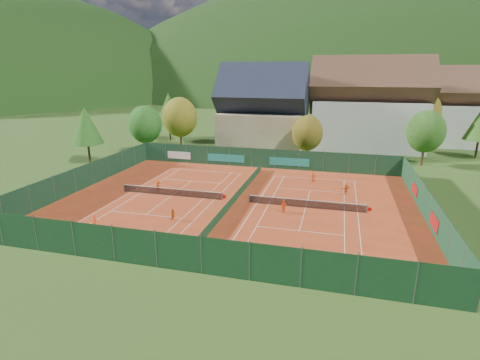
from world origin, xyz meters
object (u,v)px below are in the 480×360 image
player_left_mid (173,215)px  player_right_near (283,206)px  player_left_far (158,187)px  ball_hopper (332,255)px  player_right_far_b (346,189)px  chalet (263,114)px  hotel_block_b (439,111)px  hotel_block_a (368,110)px  player_left_near (95,223)px  player_right_far_a (313,177)px

player_left_mid → player_right_near: bearing=30.5°
player_left_far → player_right_near: size_ratio=1.03×
ball_hopper → player_right_far_b: (1.10, 17.51, 0.10)m
chalet → player_right_near: (8.85, -32.17, -5.91)m
ball_hopper → player_right_far_b: player_right_far_b is taller
player_right_near → chalet: bearing=61.8°
hotel_block_b → player_left_mid: bearing=-124.0°
hotel_block_b → player_left_far: 59.28m
hotel_block_a → player_left_mid: hotel_block_a is taller
player_left_near → player_left_mid: (6.18, 3.94, -0.07)m
hotel_block_a → player_right_far_b: size_ratio=16.57×
player_right_far_a → player_right_far_b: bearing=106.5°
player_left_mid → hotel_block_b: bearing=60.9°
player_right_far_b → player_left_mid: bearing=13.8°
player_left_far → player_left_mid: bearing=146.1°
player_left_near → player_right_far_a: player_left_near is taller
hotel_block_b → player_left_near: bearing=-126.5°
hotel_block_b → player_left_far: bearing=-132.8°
hotel_block_b → ball_hopper: hotel_block_b is taller
chalet → player_right_near: size_ratio=11.31×
chalet → player_left_far: (-7.11, -29.25, -5.89)m
chalet → hotel_block_a: size_ratio=0.75×
hotel_block_a → player_right_near: hotel_block_a is taller
hotel_block_b → player_right_far_a: size_ratio=13.27×
player_right_far_b → chalet: bearing=-81.8°
hotel_block_a → hotel_block_b: (14.00, 8.00, -0.76)m
hotel_block_b → player_right_far_a: bearing=-123.3°
player_left_mid → player_right_far_b: bearing=42.9°
hotel_block_b → player_right_far_b: (-17.77, -38.04, -5.97)m
hotel_block_a → player_left_near: bearing=-119.6°
hotel_block_b → ball_hopper: bearing=-108.8°
hotel_block_a → player_right_near: size_ratio=15.09×
player_left_mid → player_right_far_b: size_ratio=0.95×
player_left_mid → player_left_near: bearing=-142.6°
player_left_near → player_right_near: size_ratio=0.97×
player_right_far_b → ball_hopper: bearing=62.2°
ball_hopper → player_right_near: size_ratio=0.56×
player_right_far_a → ball_hopper: bearing=71.6°
player_left_near → chalet: bearing=74.6°
chalet → player_right_far_b: chalet is taller
player_right_far_a → player_right_near: bearing=53.9°
player_left_mid → player_right_far_b: player_right_far_b is taller
chalet → player_left_mid: (-1.53, -37.16, -6.00)m
hotel_block_b → ball_hopper: size_ratio=21.60×
player_left_near → player_left_far: bearing=82.3°
hotel_block_a → ball_hopper: hotel_block_a is taller
ball_hopper → player_right_far_a: size_ratio=0.61×
player_left_far → player_right_far_a: 20.58m
hotel_block_b → player_left_mid: size_ratio=13.90×
ball_hopper → player_left_far: (-21.24, 12.30, 0.18)m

